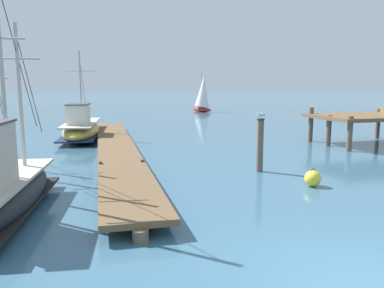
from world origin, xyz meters
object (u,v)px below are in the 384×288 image
Objects in this scene: perched_seagull at (261,115)px; distant_sailboat at (203,94)px; mooring_buoy at (313,178)px; mooring_piling at (260,144)px; fishing_boat_2 at (5,190)px; fishing_boat_1 at (81,128)px.

distant_sailboat is at bearing 83.38° from perched_seagull.
perched_seagull is 0.07× the size of distant_sailboat.
perched_seagull is 3.30m from mooring_buoy.
fishing_boat_2 is at bearing -153.98° from mooring_piling.
fishing_boat_2 reaches higher than mooring_buoy.
fishing_boat_2 is 10.86× the size of mooring_buoy.
perched_seagull reaches higher than mooring_piling.
fishing_boat_1 is 11.44× the size of mooring_buoy.
distant_sailboat is (3.76, 32.33, 1.13)m from mooring_piling.
mooring_piling is 5.59× the size of perched_seagull.
mooring_buoy is at bearing -66.20° from mooring_piling.
fishing_boat_2 is 9.32m from perched_seagull.
mooring_piling reaches higher than mooring_buoy.
mooring_buoy is at bearing -54.24° from fishing_boat_1.
mooring_piling is 0.42× the size of distant_sailboat.
fishing_boat_2 reaches higher than fishing_boat_1.
mooring_piling is at bearing -96.63° from distant_sailboat.
fishing_boat_2 reaches higher than mooring_piling.
mooring_piling is (8.26, 4.03, 0.34)m from fishing_boat_2.
fishing_boat_1 is 3.40× the size of mooring_piling.
mooring_piling is 2.76m from mooring_buoy.
distant_sailboat is at bearing 85.56° from mooring_buoy.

